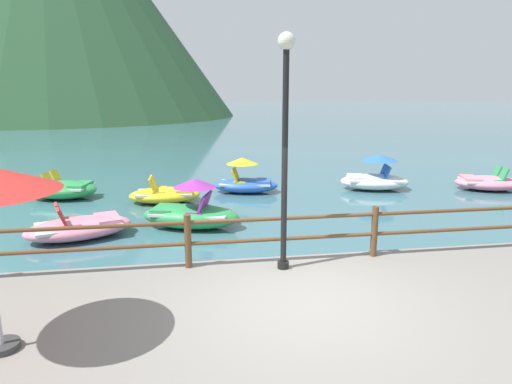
% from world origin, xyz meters
% --- Properties ---
extents(ground_plane, '(200.00, 200.00, 0.00)m').
position_xyz_m(ground_plane, '(0.00, 40.00, 0.00)').
color(ground_plane, '#3D6B75').
extents(dock_railing, '(23.92, 0.12, 0.95)m').
position_xyz_m(dock_railing, '(-0.00, 1.55, 0.97)').
color(dock_railing, brown).
rests_on(dock_railing, promenade_dock).
extents(lamp_post, '(0.28, 0.28, 3.90)m').
position_xyz_m(lamp_post, '(-0.08, 1.25, 2.76)').
color(lamp_post, black).
rests_on(lamp_post, promenade_dock).
extents(pedal_boat_0, '(2.42, 1.79, 0.89)m').
position_xyz_m(pedal_boat_0, '(-5.64, 8.97, 0.30)').
color(pedal_boat_0, green).
rests_on(pedal_boat_0, ground).
extents(pedal_boat_1, '(2.71, 1.82, 1.28)m').
position_xyz_m(pedal_boat_1, '(-1.60, 5.13, 0.42)').
color(pedal_boat_1, green).
rests_on(pedal_boat_1, ground).
extents(pedal_boat_2, '(2.39, 1.57, 1.21)m').
position_xyz_m(pedal_boat_2, '(0.30, 8.89, 0.39)').
color(pedal_boat_2, blue).
rests_on(pedal_boat_2, ground).
extents(pedal_boat_4, '(2.21, 1.29, 0.82)m').
position_xyz_m(pedal_boat_4, '(-2.36, 7.91, 0.25)').
color(pedal_boat_4, yellow).
rests_on(pedal_boat_4, ground).
extents(pedal_boat_5, '(2.70, 2.01, 0.83)m').
position_xyz_m(pedal_boat_5, '(-4.22, 4.74, 0.26)').
color(pedal_boat_5, pink).
rests_on(pedal_boat_5, ground).
extents(pedal_boat_6, '(2.56, 1.96, 0.83)m').
position_xyz_m(pedal_boat_6, '(8.81, 7.93, 0.26)').
color(pedal_boat_6, pink).
rests_on(pedal_boat_6, ground).
extents(pedal_boat_7, '(2.61, 1.84, 1.25)m').
position_xyz_m(pedal_boat_7, '(4.87, 8.62, 0.42)').
color(pedal_boat_7, white).
rests_on(pedal_boat_7, ground).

